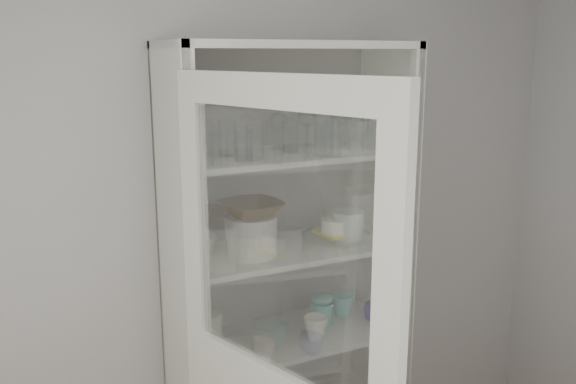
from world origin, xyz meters
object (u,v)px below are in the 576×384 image
goblet_1 (279,129)px  mug_blue (376,313)px  plate_stack_back (194,243)px  white_canister (208,329)px  cream_bowl (251,224)px  glass_platter (336,236)px  white_ramekin (336,225)px  goblet_0 (205,135)px  teal_jar (322,311)px  goblet_2 (307,126)px  measuring_cups (231,355)px  mug_teal (343,305)px  terracotta_bowl (251,209)px  mug_white (315,328)px  yellow_trivet (336,233)px  plate_stack_front (251,243)px  pantry_cabinet (282,311)px  grey_bowl_stack (348,224)px  goblet_3 (343,124)px

goblet_1 → mug_blue: goblet_1 is taller
plate_stack_back → white_canister: (0.02, -0.08, -0.36)m
goblet_1 → cream_bowl: size_ratio=0.82×
glass_platter → white_ramekin: bearing=0.0°
goblet_0 → teal_jar: 0.96m
cream_bowl → glass_platter: 0.45m
glass_platter → white_ramekin: (0.00, 0.00, 0.05)m
goblet_2 → measuring_cups: size_ratio=1.97×
mug_teal → plate_stack_back: bearing=152.6°
terracotta_bowl → mug_white: size_ratio=2.32×
yellow_trivet → mug_blue: 0.42m
teal_jar → plate_stack_back: bearing=168.3°
goblet_1 → glass_platter: size_ratio=0.56×
goblet_2 → measuring_cups: goblet_2 is taller
measuring_cups → white_ramekin: bearing=11.5°
plate_stack_front → mug_white: plate_stack_front is taller
pantry_cabinet → mug_blue: pantry_cabinet is taller
mug_blue → cream_bowl: bearing=-171.0°
pantry_cabinet → teal_jar: size_ratio=17.51×
grey_bowl_stack → pantry_cabinet: bearing=165.4°
teal_jar → white_canister: bearing=176.1°
goblet_1 → mug_white: goblet_1 is taller
goblet_0 → terracotta_bowl: goblet_0 is taller
pantry_cabinet → white_canister: pantry_cabinet is taller
goblet_2 → goblet_3: (0.16, -0.03, 0.00)m
pantry_cabinet → goblet_0: 0.86m
plate_stack_back → teal_jar: plate_stack_back is taller
white_ramekin → mug_blue: (0.17, -0.08, -0.41)m
plate_stack_front → plate_stack_back: (-0.18, 0.18, -0.02)m
yellow_trivet → mug_white: 0.42m
grey_bowl_stack → mug_white: (-0.21, -0.09, -0.41)m
white_canister → mug_blue: bearing=-9.5°
goblet_0 → plate_stack_back: size_ratio=0.85×
white_ramekin → teal_jar: 0.40m
cream_bowl → teal_jar: bearing=9.7°
grey_bowl_stack → goblet_0: bearing=171.1°
goblet_0 → cream_bowl: goblet_0 is taller
plate_stack_front → goblet_1: bearing=35.2°
plate_stack_back → white_canister: 0.37m
plate_stack_back → grey_bowl_stack: 0.67m
goblet_1 → mug_teal: size_ratio=1.55×
plate_stack_front → terracotta_bowl: size_ratio=0.84×
goblet_3 → plate_stack_back: 0.82m
pantry_cabinet → mug_white: pantry_cabinet is taller
teal_jar → goblet_0: bearing=172.6°
pantry_cabinet → cream_bowl: bearing=-150.2°
goblet_2 → teal_jar: 0.83m
mug_blue → mug_teal: 0.16m
goblet_3 → white_ramekin: goblet_3 is taller
measuring_cups → white_canister: size_ratio=0.63×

